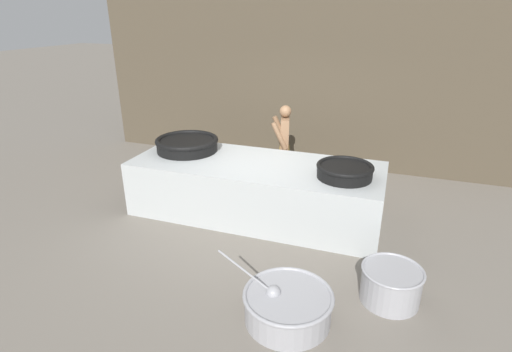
{
  "coord_description": "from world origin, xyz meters",
  "views": [
    {
      "loc": [
        1.96,
        -5.61,
        3.14
      ],
      "look_at": [
        0.0,
        0.0,
        0.67
      ],
      "focal_mm": 28.0,
      "sensor_mm": 36.0,
      "label": 1
    }
  ],
  "objects": [
    {
      "name": "ground_plane",
      "position": [
        0.0,
        0.0,
        0.0
      ],
      "size": [
        60.0,
        60.0,
        0.0
      ],
      "primitive_type": "plane",
      "color": "slate"
    },
    {
      "name": "back_wall",
      "position": [
        0.0,
        2.72,
        2.16
      ],
      "size": [
        9.01,
        0.24,
        4.32
      ],
      "primitive_type": "cube",
      "color": "#4C4233",
      "rests_on": "ground_plane"
    },
    {
      "name": "hearth_platform",
      "position": [
        0.0,
        0.0,
        0.45
      ],
      "size": [
        3.99,
        1.53,
        0.89
      ],
      "color": "#B2B7B7",
      "rests_on": "ground_plane"
    },
    {
      "name": "giant_wok_near",
      "position": [
        -1.32,
        0.18,
        1.02
      ],
      "size": [
        1.08,
        1.08,
        0.23
      ],
      "color": "black",
      "rests_on": "hearth_platform"
    },
    {
      "name": "giant_wok_far",
      "position": [
        1.41,
        -0.14,
        1.01
      ],
      "size": [
        0.82,
        0.82,
        0.21
      ],
      "color": "black",
      "rests_on": "hearth_platform"
    },
    {
      "name": "cook",
      "position": [
        0.1,
        1.31,
        0.84
      ],
      "size": [
        0.44,
        0.62,
        1.56
      ],
      "rotation": [
        0.0,
        0.0,
        3.39
      ],
      "color": "#8C6647",
      "rests_on": "ground_plane"
    },
    {
      "name": "prep_bowl_vegetables",
      "position": [
        1.15,
        -2.24,
        0.19
      ],
      "size": [
        1.28,
        0.99,
        0.76
      ],
      "color": "#9E9EA3",
      "rests_on": "ground_plane"
    },
    {
      "name": "prep_bowl_meat",
      "position": [
        2.19,
        -1.54,
        0.24
      ],
      "size": [
        0.71,
        0.71,
        0.43
      ],
      "color": "#9E9EA3",
      "rests_on": "ground_plane"
    }
  ]
}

